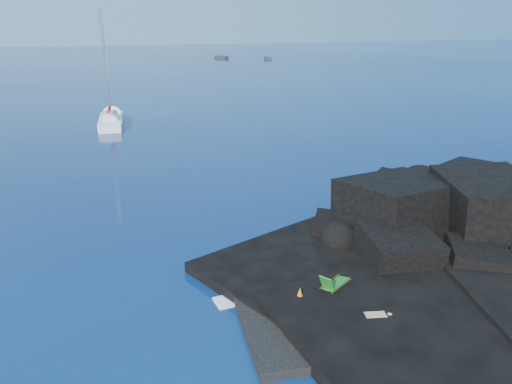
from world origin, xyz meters
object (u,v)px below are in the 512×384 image
sunbather (375,317)px  distant_boat_a (221,58)px  deck_chair (336,279)px  distant_boat_b (268,59)px  marker_cone (300,295)px  sailboat (111,125)px

sunbather → distant_boat_a: 126.31m
deck_chair → distant_boat_b: bearing=40.1°
distant_boat_b → deck_chair: bearing=-97.9°
deck_chair → sunbather: deck_chair is taller
sunbather → marker_cone: size_ratio=2.90×
marker_cone → distant_boat_b: (39.47, 113.66, -0.65)m
marker_cone → distant_boat_a: (28.69, 121.44, -0.65)m
sunbather → deck_chair: bearing=112.0°
sunbather → distant_boat_a: (26.67, 123.46, -0.54)m
deck_chair → distant_boat_a: size_ratio=0.31×
distant_boat_a → marker_cone: bearing=-126.1°
deck_chair → marker_cone: (-1.66, -0.32, -0.21)m
marker_cone → distant_boat_a: bearing=76.7°
deck_chair → distant_boat_a: deck_chair is taller
sailboat → distant_boat_a: bearing=72.9°
sailboat → distant_boat_b: bearing=64.4°
marker_cone → distant_boat_b: size_ratio=0.13×
sunbather → distant_boat_b: (37.45, 115.69, -0.54)m
deck_chair → distant_boat_b: deck_chair is taller
sailboat → sunbather: (6.88, -39.95, 0.54)m
sailboat → marker_cone: 38.25m
sunbather → distant_boat_b: size_ratio=0.37×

